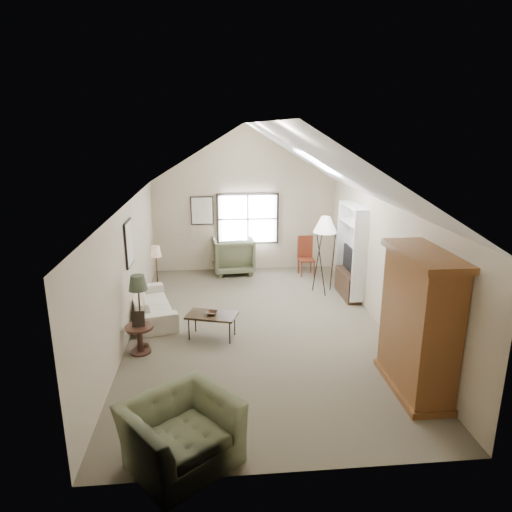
{
  "coord_description": "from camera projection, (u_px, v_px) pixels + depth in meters",
  "views": [
    {
      "loc": [
        -0.82,
        -8.41,
        3.93
      ],
      "look_at": [
        0.0,
        0.4,
        1.4
      ],
      "focal_mm": 32.0,
      "sensor_mm": 36.0,
      "label": 1
    }
  ],
  "objects": [
    {
      "name": "sofa",
      "position": [
        151.0,
        304.0,
        9.67
      ],
      "size": [
        1.29,
        2.17,
        0.59
      ],
      "primitive_type": "imported",
      "rotation": [
        0.0,
        0.0,
        1.83
      ],
      "color": "beige",
      "rests_on": "ground"
    },
    {
      "name": "room_shell",
      "position": [
        258.0,
        167.0,
        8.32
      ],
      "size": [
        5.01,
        8.01,
        4.0
      ],
      "color": "brown",
      "rests_on": "ground"
    },
    {
      "name": "media_console",
      "position": [
        348.0,
        284.0,
        10.86
      ],
      "size": [
        0.34,
        1.18,
        0.6
      ],
      "primitive_type": "cube",
      "color": "#382316",
      "rests_on": "ground"
    },
    {
      "name": "bowl",
      "position": [
        212.0,
        313.0,
        8.66
      ],
      "size": [
        0.28,
        0.28,
        0.06
      ],
      "primitive_type": "imported",
      "rotation": [
        0.0,
        0.0,
        -0.29
      ],
      "color": "#372816",
      "rests_on": "coffee_table"
    },
    {
      "name": "tv_alcove",
      "position": [
        351.0,
        250.0,
        10.63
      ],
      "size": [
        0.32,
        1.3,
        2.1
      ],
      "primitive_type": "cube",
      "color": "white",
      "rests_on": "ground"
    },
    {
      "name": "tan_lamp",
      "position": [
        157.0,
        271.0,
        10.73
      ],
      "size": [
        0.31,
        0.31,
        1.28
      ],
      "primitive_type": null,
      "rotation": [
        0.0,
        0.0,
        0.26
      ],
      "color": "tan",
      "rests_on": "ground"
    },
    {
      "name": "tripod_lamp",
      "position": [
        324.0,
        255.0,
        10.9
      ],
      "size": [
        0.69,
        0.69,
        1.93
      ],
      "primitive_type": null,
      "rotation": [
        0.0,
        0.0,
        -0.27
      ],
      "color": "silver",
      "rests_on": "ground"
    },
    {
      "name": "wall_art",
      "position": [
        168.0,
        226.0,
        10.42
      ],
      "size": [
        1.97,
        3.71,
        0.88
      ],
      "color": "black",
      "rests_on": "room_shell"
    },
    {
      "name": "skylight",
      "position": [
        317.0,
        162.0,
        9.29
      ],
      "size": [
        0.8,
        1.2,
        0.52
      ],
      "primitive_type": null,
      "color": "white",
      "rests_on": "room_shell"
    },
    {
      "name": "armoire",
      "position": [
        419.0,
        323.0,
        6.8
      ],
      "size": [
        0.6,
        1.5,
        2.2
      ],
      "primitive_type": "cube",
      "color": "brown",
      "rests_on": "ground"
    },
    {
      "name": "tv_panel",
      "position": [
        350.0,
        259.0,
        10.69
      ],
      "size": [
        0.05,
        0.9,
        0.55
      ],
      "primitive_type": "cube",
      "color": "black",
      "rests_on": "media_console"
    },
    {
      "name": "armchair_far",
      "position": [
        233.0,
        255.0,
        12.58
      ],
      "size": [
        1.17,
        1.2,
        1.01
      ],
      "primitive_type": "imported",
      "rotation": [
        0.0,
        0.0,
        3.23
      ],
      "color": "#6F714F",
      "rests_on": "ground"
    },
    {
      "name": "armchair_near",
      "position": [
        181.0,
        433.0,
        5.44
      ],
      "size": [
        1.64,
        1.61,
        0.8
      ],
      "primitive_type": "imported",
      "rotation": [
        0.0,
        0.0,
        0.65
      ],
      "color": "#5A5D41",
      "rests_on": "ground"
    },
    {
      "name": "side_table",
      "position": [
        140.0,
        339.0,
        8.15
      ],
      "size": [
        0.62,
        0.62,
        0.51
      ],
      "primitive_type": "cylinder",
      "rotation": [
        0.0,
        0.0,
        0.26
      ],
      "color": "#3E2119",
      "rests_on": "ground"
    },
    {
      "name": "dark_lamp",
      "position": [
        140.0,
        311.0,
        8.22
      ],
      "size": [
        0.42,
        0.42,
        1.42
      ],
      "primitive_type": null,
      "rotation": [
        0.0,
        0.0,
        0.26
      ],
      "color": "#282F21",
      "rests_on": "ground"
    },
    {
      "name": "side_chair",
      "position": [
        307.0,
        256.0,
        12.33
      ],
      "size": [
        0.43,
        0.43,
        1.06
      ],
      "primitive_type": "cube",
      "rotation": [
        0.0,
        0.0,
        0.05
      ],
      "color": "maroon",
      "rests_on": "ground"
    },
    {
      "name": "window",
      "position": [
        248.0,
        219.0,
        12.6
      ],
      "size": [
        1.72,
        0.08,
        1.42
      ],
      "primitive_type": "cube",
      "color": "black",
      "rests_on": "room_shell"
    },
    {
      "name": "coffee_table",
      "position": [
        212.0,
        326.0,
        8.73
      ],
      "size": [
        1.05,
        0.77,
        0.48
      ],
      "primitive_type": "cube",
      "rotation": [
        0.0,
        0.0,
        -0.29
      ],
      "color": "#342515",
      "rests_on": "ground"
    }
  ]
}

